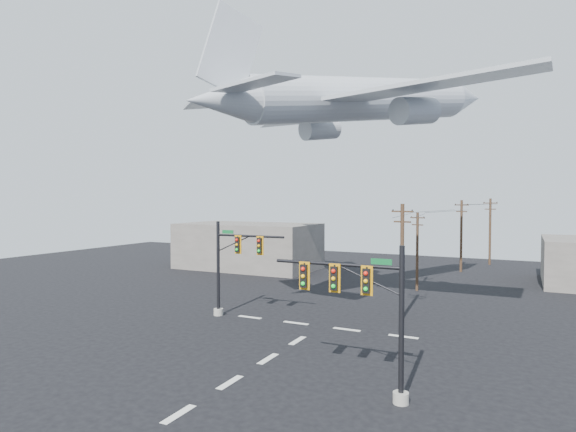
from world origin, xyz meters
The scene contains 11 objects.
ground centered at (0.00, 0.00, 0.00)m, with size 120.00×120.00×0.00m, color black.
lane_markings centered at (0.00, 5.33, 0.01)m, with size 14.00×21.20×0.01m.
signal_mast_near centered at (6.73, 1.26, 4.04)m, with size 6.66×0.79×7.17m.
signal_mast_far centered at (-7.34, 11.38, 3.97)m, with size 6.23×0.82×7.50m.
utility_pole_a centered at (4.79, 16.71, 4.65)m, with size 1.76×0.50×8.90m.
utility_pole_b centered at (3.52, 28.89, 4.14)m, with size 1.54×0.64×7.92m.
utility_pole_c centered at (5.97, 44.22, 4.78)m, with size 1.79×0.80×9.14m.
utility_pole_d centered at (8.80, 53.03, 4.90)m, with size 1.87×0.74×9.35m.
power_lines centered at (5.21, 35.03, 8.03)m, with size 6.88×36.33×0.79m.
airliner centered at (1.37, 17.92, 17.29)m, with size 26.91×29.41×8.32m.
building_left centered at (-20.00, 35.00, 3.00)m, with size 18.00×10.00×6.00m, color slate.
Camera 1 is at (13.23, -20.14, 9.24)m, focal length 30.00 mm.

